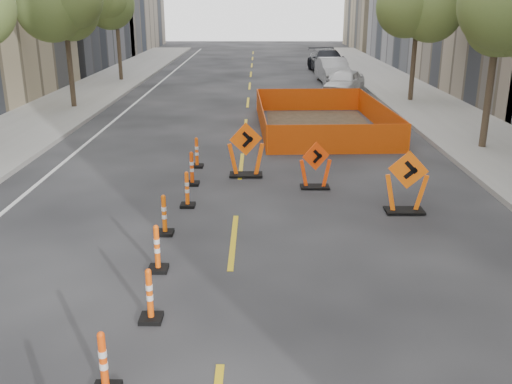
{
  "coord_description": "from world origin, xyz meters",
  "views": [
    {
      "loc": [
        0.54,
        -7.49,
        4.98
      ],
      "look_at": [
        0.5,
        4.08,
        1.1
      ],
      "focal_mm": 40.0,
      "sensor_mm": 36.0,
      "label": 1
    }
  ],
  "objects_px": {
    "chevron_sign_right": "(407,182)",
    "parked_car_far": "(327,61)",
    "channelizer_6": "(187,189)",
    "parked_car_near": "(344,82)",
    "channelizer_5": "(164,215)",
    "chevron_sign_center": "(315,165)",
    "parked_car_mid": "(333,70)",
    "chevron_sign_left": "(246,150)",
    "channelizer_2": "(103,363)",
    "channelizer_4": "(157,248)",
    "channelizer_7": "(192,168)",
    "channelizer_3": "(150,295)",
    "channelizer_8": "(197,152)"
  },
  "relations": [
    {
      "from": "chevron_sign_left",
      "to": "parked_car_far",
      "type": "relative_size",
      "value": 0.29
    },
    {
      "from": "parked_car_near",
      "to": "parked_car_mid",
      "type": "xyz_separation_m",
      "value": [
        -0.01,
        5.03,
        0.08
      ]
    },
    {
      "from": "channelizer_7",
      "to": "channelizer_8",
      "type": "relative_size",
      "value": 1.01
    },
    {
      "from": "channelizer_6",
      "to": "channelizer_8",
      "type": "distance_m",
      "value": 3.65
    },
    {
      "from": "channelizer_6",
      "to": "parked_car_near",
      "type": "xyz_separation_m",
      "value": [
        6.58,
        18.3,
        0.23
      ]
    },
    {
      "from": "channelizer_2",
      "to": "parked_car_mid",
      "type": "relative_size",
      "value": 0.2
    },
    {
      "from": "channelizer_6",
      "to": "chevron_sign_left",
      "type": "relative_size",
      "value": 0.57
    },
    {
      "from": "channelizer_4",
      "to": "channelizer_6",
      "type": "bearing_deg",
      "value": 87.76
    },
    {
      "from": "channelizer_3",
      "to": "parked_car_mid",
      "type": "bearing_deg",
      "value": 77.25
    },
    {
      "from": "channelizer_2",
      "to": "parked_car_far",
      "type": "bearing_deg",
      "value": 79.0
    },
    {
      "from": "channelizer_6",
      "to": "chevron_sign_center",
      "type": "xyz_separation_m",
      "value": [
        3.39,
        1.54,
        0.2
      ]
    },
    {
      "from": "channelizer_4",
      "to": "channelizer_3",
      "type": "bearing_deg",
      "value": -84.11
    },
    {
      "from": "channelizer_8",
      "to": "chevron_sign_left",
      "type": "distance_m",
      "value": 1.87
    },
    {
      "from": "chevron_sign_right",
      "to": "channelizer_3",
      "type": "bearing_deg",
      "value": -118.96
    },
    {
      "from": "channelizer_2",
      "to": "chevron_sign_center",
      "type": "distance_m",
      "value": 9.55
    },
    {
      "from": "channelizer_2",
      "to": "chevron_sign_center",
      "type": "height_order",
      "value": "chevron_sign_center"
    },
    {
      "from": "channelizer_2",
      "to": "channelizer_5",
      "type": "xyz_separation_m",
      "value": [
        -0.06,
        5.47,
        0.0
      ]
    },
    {
      "from": "parked_car_mid",
      "to": "channelizer_5",
      "type": "bearing_deg",
      "value": -108.72
    },
    {
      "from": "channelizer_7",
      "to": "chevron_sign_center",
      "type": "xyz_separation_m",
      "value": [
        3.47,
        -0.29,
        0.18
      ]
    },
    {
      "from": "channelizer_4",
      "to": "channelizer_8",
      "type": "bearing_deg",
      "value": 89.9
    },
    {
      "from": "chevron_sign_right",
      "to": "parked_car_far",
      "type": "xyz_separation_m",
      "value": [
        1.42,
        29.55,
        0.03
      ]
    },
    {
      "from": "channelizer_7",
      "to": "chevron_sign_center",
      "type": "relative_size",
      "value": 0.73
    },
    {
      "from": "parked_car_near",
      "to": "parked_car_mid",
      "type": "bearing_deg",
      "value": 112.79
    },
    {
      "from": "channelizer_6",
      "to": "parked_car_near",
      "type": "height_order",
      "value": "parked_car_near"
    },
    {
      "from": "channelizer_5",
      "to": "channelizer_6",
      "type": "bearing_deg",
      "value": 80.91
    },
    {
      "from": "channelizer_3",
      "to": "chevron_sign_right",
      "type": "height_order",
      "value": "chevron_sign_right"
    },
    {
      "from": "parked_car_near",
      "to": "parked_car_far",
      "type": "height_order",
      "value": "parked_car_far"
    },
    {
      "from": "channelizer_4",
      "to": "channelizer_7",
      "type": "relative_size",
      "value": 0.98
    },
    {
      "from": "channelizer_7",
      "to": "parked_car_far",
      "type": "xyz_separation_m",
      "value": [
        6.94,
        27.33,
        0.34
      ]
    },
    {
      "from": "channelizer_5",
      "to": "chevron_sign_center",
      "type": "distance_m",
      "value": 4.99
    },
    {
      "from": "chevron_sign_right",
      "to": "chevron_sign_left",
      "type": "bearing_deg",
      "value": 160.17
    },
    {
      "from": "channelizer_7",
      "to": "chevron_sign_left",
      "type": "xyz_separation_m",
      "value": [
        1.52,
        0.85,
        0.33
      ]
    },
    {
      "from": "channelizer_2",
      "to": "parked_car_near",
      "type": "height_order",
      "value": "parked_car_near"
    },
    {
      "from": "parked_car_mid",
      "to": "parked_car_far",
      "type": "relative_size",
      "value": 0.83
    },
    {
      "from": "channelizer_6",
      "to": "channelizer_3",
      "type": "bearing_deg",
      "value": -89.53
    },
    {
      "from": "channelizer_3",
      "to": "parked_car_near",
      "type": "xyz_separation_m",
      "value": [
        6.53,
        23.77,
        0.23
      ]
    },
    {
      "from": "chevron_sign_center",
      "to": "parked_car_near",
      "type": "distance_m",
      "value": 17.06
    },
    {
      "from": "channelizer_5",
      "to": "chevron_sign_right",
      "type": "height_order",
      "value": "chevron_sign_right"
    },
    {
      "from": "channelizer_6",
      "to": "chevron_sign_center",
      "type": "relative_size",
      "value": 0.7
    },
    {
      "from": "channelizer_7",
      "to": "channelizer_8",
      "type": "bearing_deg",
      "value": 91.51
    },
    {
      "from": "parked_car_mid",
      "to": "channelizer_2",
      "type": "bearing_deg",
      "value": -105.98
    },
    {
      "from": "parked_car_near",
      "to": "parked_car_mid",
      "type": "height_order",
      "value": "parked_car_mid"
    },
    {
      "from": "channelizer_8",
      "to": "parked_car_mid",
      "type": "bearing_deg",
      "value": 71.21
    },
    {
      "from": "channelizer_7",
      "to": "channelizer_8",
      "type": "height_order",
      "value": "channelizer_7"
    },
    {
      "from": "channelizer_2",
      "to": "parked_car_far",
      "type": "height_order",
      "value": "parked_car_far"
    },
    {
      "from": "channelizer_5",
      "to": "chevron_sign_center",
      "type": "height_order",
      "value": "chevron_sign_center"
    },
    {
      "from": "chevron_sign_left",
      "to": "channelizer_4",
      "type": "bearing_deg",
      "value": -120.2
    },
    {
      "from": "channelizer_2",
      "to": "chevron_sign_center",
      "type": "relative_size",
      "value": 0.7
    },
    {
      "from": "channelizer_2",
      "to": "parked_car_mid",
      "type": "bearing_deg",
      "value": 77.49
    },
    {
      "from": "channelizer_3",
      "to": "chevron_sign_center",
      "type": "distance_m",
      "value": 7.77
    }
  ]
}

